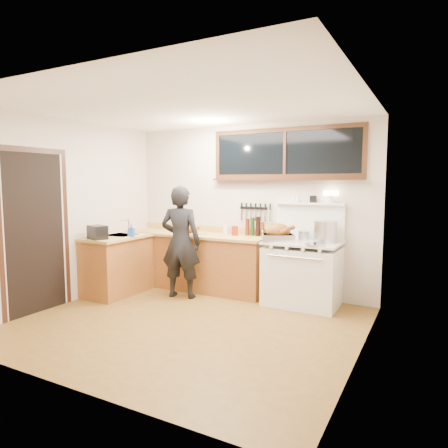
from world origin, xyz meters
The scene contains 20 objects.
ground_plane centered at (0.00, 0.00, -0.01)m, with size 4.00×3.50×0.02m, color brown.
room_shell centered at (0.00, 0.00, 1.65)m, with size 4.10×3.60×2.65m.
counter_back centered at (-0.80, 1.45, 0.45)m, with size 2.44×0.64×1.00m.
counter_left centered at (-1.70, 0.62, 0.45)m, with size 0.64×1.09×0.90m.
sink_unit centered at (-1.68, 0.70, 0.85)m, with size 0.50×0.45×0.37m.
vintage_stove centered at (1.00, 1.41, 0.47)m, with size 1.02×0.74×1.60m.
back_window centered at (0.60, 1.72, 2.06)m, with size 2.32×0.13×0.77m.
left_doorway centered at (-1.99, -0.55, 1.09)m, with size 0.02×1.04×2.17m.
knife_strip centered at (0.12, 1.73, 1.31)m, with size 0.52×0.03×0.28m.
man centered at (-0.72, 0.93, 0.84)m, with size 0.68×0.53×1.67m.
soap_bottle centered at (-1.43, 0.65, 1.00)m, with size 0.11×0.11×0.19m.
toaster centered at (-1.70, 0.24, 1.00)m, with size 0.33×0.28×0.20m.
cutting_board centered at (-0.80, 1.36, 0.95)m, with size 0.46×0.39×0.14m.
roast_turkey centered at (0.68, 1.28, 1.00)m, with size 0.55×0.49×0.25m.
stockpot centered at (1.29, 1.48, 1.05)m, with size 0.42×0.42×0.30m.
saucepan centered at (0.96, 1.57, 0.97)m, with size 0.22×0.31×0.13m.
pot_lid centered at (1.23, 1.16, 0.91)m, with size 0.29×0.29×0.04m.
coffee_tin centered at (-0.12, 1.53, 0.97)m, with size 0.12×0.11×0.15m.
pitcher centered at (-0.29, 1.56, 0.98)m, with size 0.09×0.09×0.16m.
bottle_cluster centered at (0.22, 1.63, 1.03)m, with size 0.49×0.07×0.30m.
Camera 1 is at (2.61, -3.95, 1.72)m, focal length 32.00 mm.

